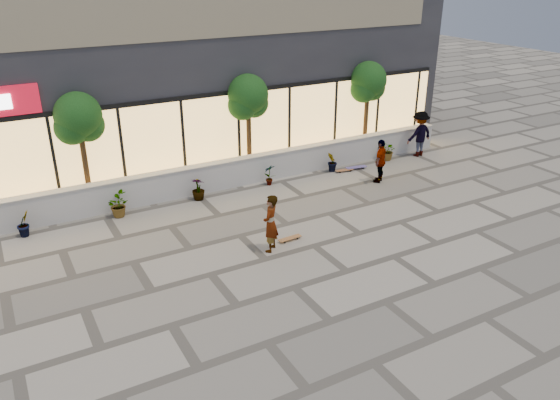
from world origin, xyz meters
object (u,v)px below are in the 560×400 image
skateboard_center (290,238)px  skateboard_right_near (344,170)px  tree_east (368,84)px  skateboard_right_far (356,167)px  tree_midwest (79,121)px  tree_mideast (248,99)px  skater_right_far (420,134)px  skater_center (271,223)px  skater_right_near (380,161)px

skateboard_center → skateboard_right_near: size_ratio=1.02×
tree_east → skateboard_right_far: bearing=-135.0°
tree_midwest → tree_mideast: same height
tree_east → tree_mideast: bearing=180.0°
tree_midwest → skater_right_far: size_ratio=2.03×
skateboard_center → skateboard_right_far: size_ratio=0.85×
skateboard_right_near → skateboard_right_far: size_ratio=0.83×
tree_midwest → skater_center: (3.89, -5.67, -2.13)m
tree_mideast → tree_east: (5.50, 0.00, 0.00)m
skater_right_near → skateboard_right_near: skater_right_near is taller
tree_midwest → skateboard_right_far: size_ratio=4.38×
skateboard_right_near → skater_center: bearing=-134.0°
tree_east → skater_right_far: tree_east is taller
skater_right_near → skateboard_right_near: bearing=-104.2°
skater_right_near → skateboard_right_far: skater_right_near is taller
skateboard_right_far → tree_east: bearing=54.8°
skater_right_far → skateboard_right_near: bearing=-2.3°
tree_midwest → skateboard_center: (4.67, -5.43, -2.91)m
tree_east → skater_center: bearing=-143.3°
skater_center → skateboard_right_far: size_ratio=1.92×
skater_right_near → skateboard_right_far: size_ratio=1.85×
skateboard_center → skater_right_far: bearing=21.4°
skater_center → skateboard_right_near: size_ratio=2.32×
tree_midwest → skateboard_right_near: size_ratio=5.28×
skateboard_right_far → skateboard_right_near: bearing=-170.2°
tree_midwest → skater_right_near: tree_midwest is taller
tree_midwest → tree_mideast: bearing=0.0°
skater_center → skateboard_center: bearing=152.6°
tree_mideast → skateboard_right_near: bearing=-23.7°
tree_mideast → skater_right_near: bearing=-36.9°
skater_center → skateboard_right_near: (5.53, 4.17, -0.79)m
tree_mideast → skater_right_near: size_ratio=2.36×
tree_mideast → skateboard_right_far: (4.00, -1.50, -2.90)m
skater_right_far → tree_mideast: bearing=-14.6°
skater_right_near → tree_east: bearing=-151.8°
skater_center → skater_right_near: skater_center is taller
skater_center → skateboard_right_near: skater_center is taller
skateboard_right_near → skateboard_right_far: 0.58m
tree_mideast → skater_center: size_ratio=2.28×
tree_midwest → skateboard_right_far: (10.00, -1.50, -2.90)m
tree_east → skateboard_right_near: 3.88m
tree_mideast → skater_right_far: size_ratio=2.03×
tree_mideast → skateboard_center: 6.30m
skater_right_near → skater_right_far: bearing=170.7°
skateboard_right_far → skater_right_near: bearing=-81.4°
skateboard_right_near → tree_mideast: bearing=165.3°
skater_right_far → skateboard_center: bearing=21.3°
skater_center → skater_right_near: 6.65m
skateboard_center → skateboard_right_far: 6.62m
skater_right_near → skateboard_right_far: (0.03, 1.48, -0.74)m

